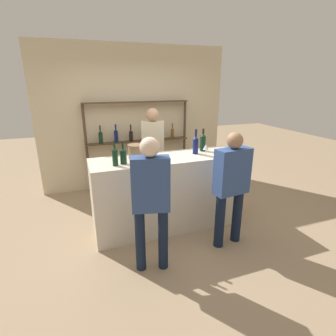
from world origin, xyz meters
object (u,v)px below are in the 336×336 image
(counter_bottle_1, at_px, (115,156))
(ice_bucket, at_px, (136,151))
(wine_glass, at_px, (206,147))
(customer_right, at_px, (231,182))
(counter_bottle_2, at_px, (203,142))
(counter_bottle_3, at_px, (123,155))
(server_behind_counter, at_px, (153,147))
(customer_left, at_px, (151,196))
(counter_bottle_0, at_px, (196,145))

(counter_bottle_1, relative_size, ice_bucket, 1.44)
(ice_bucket, bearing_deg, wine_glass, -13.06)
(ice_bucket, xyz_separation_m, customer_right, (1.04, -0.82, -0.30))
(counter_bottle_2, distance_m, counter_bottle_3, 1.30)
(counter_bottle_3, distance_m, wine_glass, 1.18)
(counter_bottle_2, relative_size, server_behind_counter, 0.21)
(counter_bottle_3, distance_m, server_behind_counter, 1.30)
(counter_bottle_3, xyz_separation_m, customer_left, (0.14, -0.76, -0.27))
(ice_bucket, distance_m, customer_left, 0.99)
(counter_bottle_3, height_order, customer_right, customer_right)
(counter_bottle_1, height_order, wine_glass, counter_bottle_1)
(counter_bottle_0, bearing_deg, customer_left, -137.07)
(counter_bottle_0, relative_size, counter_bottle_1, 1.12)
(counter_bottle_2, distance_m, ice_bucket, 1.07)
(counter_bottle_3, xyz_separation_m, server_behind_counter, (0.73, 1.06, -0.20))
(counter_bottle_2, bearing_deg, server_behind_counter, 124.24)
(counter_bottle_0, relative_size, customer_right, 0.24)
(wine_glass, bearing_deg, counter_bottle_3, 178.48)
(counter_bottle_0, distance_m, server_behind_counter, 1.02)
(ice_bucket, bearing_deg, counter_bottle_3, -137.83)
(customer_left, bearing_deg, customer_right, -69.07)
(counter_bottle_3, bearing_deg, counter_bottle_2, 10.90)
(counter_bottle_1, height_order, server_behind_counter, server_behind_counter)
(counter_bottle_3, xyz_separation_m, ice_bucket, (0.21, 0.19, -0.02))
(customer_right, bearing_deg, ice_bucket, 44.71)
(server_behind_counter, bearing_deg, counter_bottle_0, 41.38)
(counter_bottle_1, xyz_separation_m, counter_bottle_2, (1.39, 0.29, 0.01))
(counter_bottle_2, distance_m, customer_left, 1.55)
(counter_bottle_0, distance_m, counter_bottle_2, 0.21)
(counter_bottle_2, bearing_deg, ice_bucket, -177.19)
(counter_bottle_0, bearing_deg, wine_glass, -62.59)
(ice_bucket, bearing_deg, counter_bottle_2, 2.81)
(counter_bottle_1, distance_m, server_behind_counter, 1.40)
(ice_bucket, bearing_deg, counter_bottle_1, -144.38)
(server_behind_counter, distance_m, customer_left, 1.91)
(wine_glass, relative_size, server_behind_counter, 0.10)
(customer_left, bearing_deg, wine_glass, -41.17)
(counter_bottle_2, height_order, ice_bucket, counter_bottle_2)
(counter_bottle_0, bearing_deg, server_behind_counter, 112.00)
(wine_glass, distance_m, customer_right, 0.68)
(customer_right, xyz_separation_m, customer_left, (-1.11, -0.14, 0.04))
(counter_bottle_0, distance_m, customer_right, 0.84)
(counter_bottle_2, height_order, counter_bottle_3, counter_bottle_2)
(wine_glass, bearing_deg, customer_right, -83.61)
(wine_glass, distance_m, server_behind_counter, 1.20)
(counter_bottle_0, xyz_separation_m, counter_bottle_2, (0.18, 0.11, 0.00))
(server_behind_counter, bearing_deg, wine_glass, 42.22)
(counter_bottle_0, relative_size, server_behind_counter, 0.22)
(counter_bottle_0, relative_size, ice_bucket, 1.61)
(counter_bottle_2, xyz_separation_m, customer_right, (-0.03, -0.87, -0.34))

